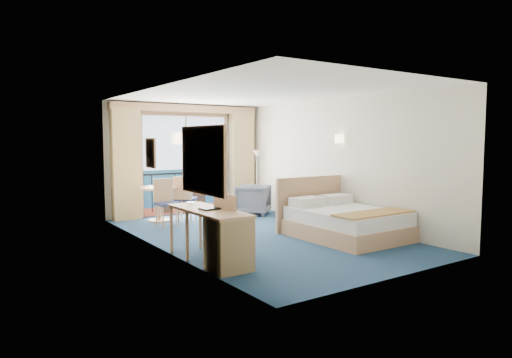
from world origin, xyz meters
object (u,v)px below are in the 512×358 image
desk (224,238)px  round_table (159,195)px  nightstand (314,210)px  table_chair_a (185,196)px  table_chair_b (166,200)px  floor_lamp (257,165)px  desk_chair (231,223)px  armchair (253,199)px  bed (344,221)px

desk → round_table: size_ratio=1.97×
nightstand → round_table: round_table is taller
table_chair_a → table_chair_b: table_chair_a is taller
floor_lamp → desk_chair: bearing=-128.5°
nightstand → table_chair_b: table_chair_b is taller
armchair → floor_lamp: floor_lamp is taller
floor_lamp → bed: bearing=-99.0°
desk_chair → table_chair_a: 3.67m
armchair → round_table: 2.31m
armchair → table_chair_a: size_ratio=0.80×
floor_lamp → round_table: floor_lamp is taller
nightstand → desk_chair: size_ratio=0.55×
armchair → desk_chair: 4.32m
nightstand → floor_lamp: bearing=89.2°
bed → armchair: bed is taller
desk_chair → nightstand: bearing=-76.9°
nightstand → desk: 4.01m
nightstand → table_chair_a: (-2.26, 1.84, 0.28)m
table_chair_a → nightstand: bearing=-173.9°
nightstand → bed: bearing=-110.9°
round_table → table_chair_b: 0.61m
round_table → nightstand: bearing=-36.7°
bed → armchair: 3.17m
floor_lamp → desk: size_ratio=0.91×
round_table → floor_lamp: bearing=4.8°
nightstand → armchair: armchair is taller
bed → floor_lamp: size_ratio=1.32×
armchair → table_chair_a: table_chair_a is taller
floor_lamp → table_chair_a: bearing=-168.4°
nightstand → round_table: size_ratio=0.66×
armchair → round_table: (-2.26, 0.38, 0.22)m
round_table → desk_chair: bearing=-95.9°
nightstand → desk_chair: (-3.17, -1.72, 0.30)m
bed → desk: size_ratio=1.21×
bed → desk: (-2.89, -0.54, 0.14)m
table_chair_a → armchair: bearing=-139.8°
bed → desk: bearing=-169.5°
desk → table_chair_b: (0.58, 3.49, 0.12)m
desk → armchair: bearing=51.5°
bed → armchair: (0.06, 3.17, 0.06)m
desk_chair → table_chair_b: bearing=-20.6°
table_chair_a → desk: bearing=118.0°
armchair → table_chair_b: table_chair_b is taller
floor_lamp → desk: floor_lamp is taller
desk → table_chair_b: size_ratio=1.69×
round_table → desk: bearing=-99.5°
nightstand → round_table: bearing=143.3°
armchair → desk: size_ratio=0.47×
armchair → desk_chair: bearing=7.8°
table_chair_b → table_chair_a: bearing=30.9°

